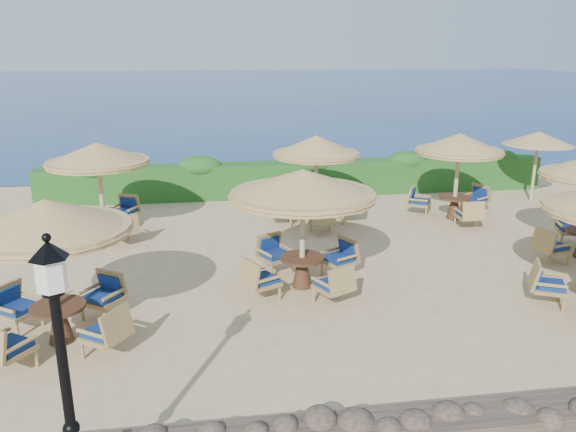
{
  "coord_description": "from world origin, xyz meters",
  "views": [
    {
      "loc": [
        -3.26,
        -12.14,
        5.07
      ],
      "look_at": [
        -1.42,
        0.32,
        1.3
      ],
      "focal_mm": 35.0,
      "sensor_mm": 36.0,
      "label": 1
    }
  ],
  "objects": [
    {
      "name": "lamp_post",
      "position": [
        -4.8,
        -6.8,
        1.55
      ],
      "size": [
        0.44,
        0.44,
        3.31
      ],
      "color": "black",
      "rests_on": "ground"
    },
    {
      "name": "extra_parasol",
      "position": [
        7.8,
        5.2,
        2.17
      ],
      "size": [
        2.3,
        2.3,
        2.41
      ],
      "color": "tan",
      "rests_on": "ground"
    },
    {
      "name": "hedge",
      "position": [
        0.0,
        7.2,
        0.6
      ],
      "size": [
        18.0,
        0.9,
        1.2
      ],
      "primitive_type": "cube",
      "color": "#194A17",
      "rests_on": "ground"
    },
    {
      "name": "cafe_set_0",
      "position": [
        -5.97,
        -2.59,
        1.83
      ],
      "size": [
        2.83,
        2.83,
        2.65
      ],
      "color": "tan",
      "rests_on": "ground"
    },
    {
      "name": "cafe_set_1",
      "position": [
        -1.28,
        -0.84,
        1.9
      ],
      "size": [
        3.15,
        3.15,
        2.65
      ],
      "color": "tan",
      "rests_on": "ground"
    },
    {
      "name": "cafe_set_5",
      "position": [
        4.26,
        3.62,
        1.87
      ],
      "size": [
        2.77,
        2.72,
        2.65
      ],
      "color": "tan",
      "rests_on": "ground"
    },
    {
      "name": "cafe_set_3",
      "position": [
        -6.17,
        3.44,
        1.91
      ],
      "size": [
        2.82,
        2.81,
        2.65
      ],
      "color": "tan",
      "rests_on": "ground"
    },
    {
      "name": "sea",
      "position": [
        0.0,
        70.0,
        0.0
      ],
      "size": [
        160.0,
        160.0,
        0.0
      ],
      "primitive_type": "plane",
      "color": "navy",
      "rests_on": "ground"
    },
    {
      "name": "ground",
      "position": [
        0.0,
        0.0,
        0.0
      ],
      "size": [
        120.0,
        120.0,
        0.0
      ],
      "primitive_type": "plane",
      "color": "tan",
      "rests_on": "ground"
    },
    {
      "name": "cafe_set_4",
      "position": [
        -0.07,
        3.79,
        1.76
      ],
      "size": [
        2.82,
        2.82,
        2.65
      ],
      "color": "tan",
      "rests_on": "ground"
    },
    {
      "name": "stone_wall",
      "position": [
        0.0,
        -6.2,
        0.22
      ],
      "size": [
        15.0,
        0.65,
        0.44
      ],
      "primitive_type": "cube",
      "color": "brown",
      "rests_on": "ground"
    }
  ]
}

